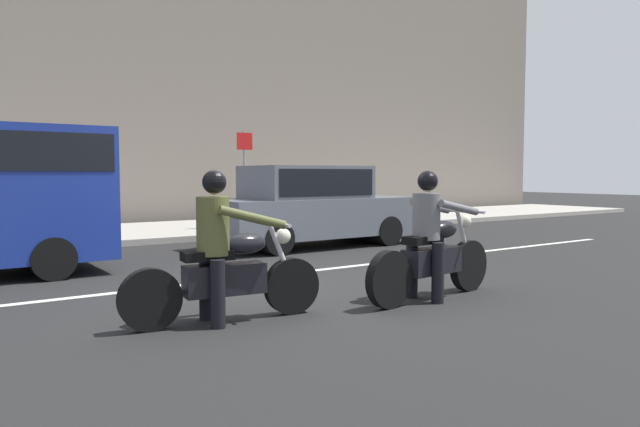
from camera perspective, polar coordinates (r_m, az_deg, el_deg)
The scene contains 9 objects.
ground_plane at distance 8.09m, azimuth -4.64°, elevation -7.23°, with size 80.00×80.00×0.00m, color black.
sidewalk_slab at distance 15.46m, azimuth -19.71°, elevation -1.88°, with size 40.00×4.40×0.14m, color #A8A399.
building_facade at distance 19.03m, azimuth -22.82°, elevation 14.20°, with size 40.00×1.40×10.14m, color slate.
lane_marking_stripe at distance 8.99m, azimuth -6.00°, elevation -6.09°, with size 18.00×0.14×0.01m, color silver.
motorcycle_with_rider_olive at distance 6.25m, azimuth -9.32°, elevation -4.52°, with size 2.17×0.72×1.59m.
motorcycle_with_rider_gray at distance 7.43m, azimuth 10.71°, elevation -3.19°, with size 2.25×0.72×1.59m.
parked_sedan_slate_gray at distance 12.57m, azimuth -0.85°, elevation 0.79°, with size 4.49×1.82×1.72m.
street_sign_post at distance 15.54m, azimuth -7.31°, elevation 4.21°, with size 0.44×0.08×2.51m.
pedestrian_bystander at distance 17.87m, azimuth -6.62°, elevation 2.39°, with size 0.34×0.34×1.66m.
Camera 1 is at (-3.98, -6.87, 1.55)m, focal length 33.13 mm.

